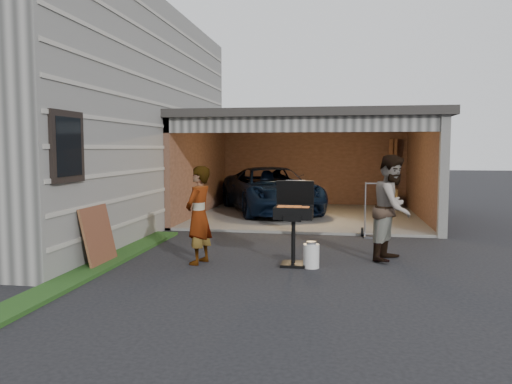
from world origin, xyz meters
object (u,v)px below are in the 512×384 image
woman (199,215)px  plywood_panel (99,236)px  propane_tank (311,256)px  bbq_grill (294,216)px  man (393,208)px  hand_truck (373,227)px  minivan (271,192)px

woman → plywood_panel: (-1.63, -0.42, -0.34)m
propane_tank → bbq_grill: bearing=157.6°
plywood_panel → bbq_grill: bearing=9.8°
man → hand_truck: size_ratio=1.52×
bbq_grill → propane_tank: size_ratio=3.59×
bbq_grill → hand_truck: (1.50, 2.97, -0.61)m
bbq_grill → man: bearing=22.8°
woman → man: size_ratio=0.90×
minivan → man: man is taller
plywood_panel → woman: bearing=14.4°
hand_truck → man: bearing=-87.2°
woman → plywood_panel: 1.72m
woman → minivan: bearing=-169.3°
woman → man: bearing=118.0°
man → woman: bearing=127.6°
propane_tank → hand_truck: size_ratio=0.32×
minivan → woman: bearing=-116.0°
plywood_panel → propane_tank: bearing=7.0°
woman → plywood_panel: bearing=-62.1°
minivan → propane_tank: (1.59, -6.61, -0.48)m
bbq_grill → propane_tank: bearing=-22.4°
man → bbq_grill: bearing=135.9°
propane_tank → woman: bearing=-179.5°
woman → man: man is taller
man → propane_tank: (-1.37, -0.83, -0.73)m
minivan → plywood_panel: size_ratio=4.77×
bbq_grill → hand_truck: 3.39m
bbq_grill → hand_truck: size_ratio=1.16×
man → plywood_panel: size_ratio=1.83×
minivan → bbq_grill: (1.28, -6.48, 0.17)m
minivan → man: size_ratio=2.61×
bbq_grill → propane_tank: 0.73m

